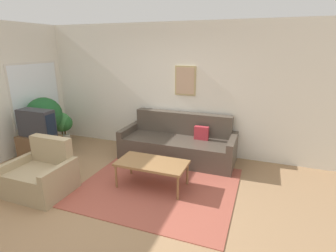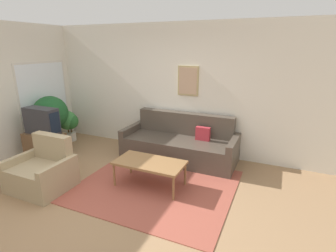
{
  "view_description": "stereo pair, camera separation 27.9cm",
  "coord_description": "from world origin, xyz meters",
  "px_view_note": "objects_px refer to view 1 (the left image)",
  "views": [
    {
      "loc": [
        2.06,
        -2.76,
        2.23
      ],
      "look_at": [
        0.49,
        1.46,
        0.85
      ],
      "focal_mm": 28.0,
      "sensor_mm": 36.0,
      "label": 1
    },
    {
      "loc": [
        2.32,
        -2.66,
        2.23
      ],
      "look_at": [
        0.49,
        1.46,
        0.85
      ],
      "focal_mm": 28.0,
      "sensor_mm": 36.0,
      "label": 2
    }
  ],
  "objects_px": {
    "coffee_table": "(152,164)",
    "potted_plant_tall": "(44,116)",
    "tv": "(37,123)",
    "armchair": "(42,176)",
    "couch": "(178,144)"
  },
  "relations": [
    {
      "from": "armchair",
      "to": "potted_plant_tall",
      "type": "relative_size",
      "value": 0.77
    },
    {
      "from": "coffee_table",
      "to": "potted_plant_tall",
      "type": "distance_m",
      "value": 2.97
    },
    {
      "from": "couch",
      "to": "potted_plant_tall",
      "type": "xyz_separation_m",
      "value": [
        -2.91,
        -0.54,
        0.47
      ]
    },
    {
      "from": "tv",
      "to": "armchair",
      "type": "xyz_separation_m",
      "value": [
        0.94,
        -0.89,
        -0.52
      ]
    },
    {
      "from": "coffee_table",
      "to": "potted_plant_tall",
      "type": "xyz_separation_m",
      "value": [
        -2.86,
        0.7,
        0.38
      ]
    },
    {
      "from": "tv",
      "to": "armchair",
      "type": "distance_m",
      "value": 1.39
    },
    {
      "from": "couch",
      "to": "armchair",
      "type": "bearing_deg",
      "value": -128.87
    },
    {
      "from": "potted_plant_tall",
      "to": "tv",
      "type": "bearing_deg",
      "value": -56.71
    },
    {
      "from": "armchair",
      "to": "potted_plant_tall",
      "type": "xyz_separation_m",
      "value": [
        -1.31,
        1.45,
        0.5
      ]
    },
    {
      "from": "coffee_table",
      "to": "tv",
      "type": "bearing_deg",
      "value": 176.94
    },
    {
      "from": "coffee_table",
      "to": "armchair",
      "type": "xyz_separation_m",
      "value": [
        -1.56,
        -0.75,
        -0.12
      ]
    },
    {
      "from": "coffee_table",
      "to": "potted_plant_tall",
      "type": "relative_size",
      "value": 0.97
    },
    {
      "from": "couch",
      "to": "armchair",
      "type": "relative_size",
      "value": 2.55
    },
    {
      "from": "coffee_table",
      "to": "armchair",
      "type": "relative_size",
      "value": 1.26
    },
    {
      "from": "tv",
      "to": "armchair",
      "type": "relative_size",
      "value": 0.8
    }
  ]
}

